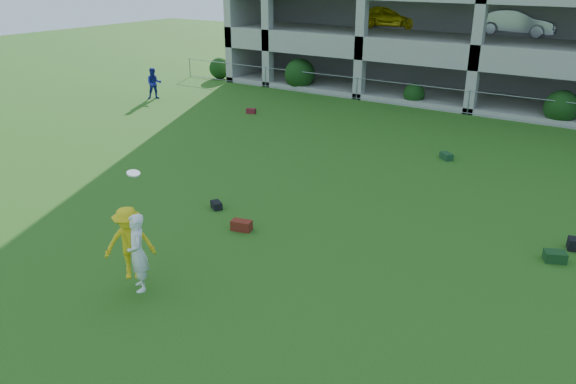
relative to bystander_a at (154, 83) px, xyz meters
The scene contains 10 objects.
ground 20.14m from the bystander_a, 40.93° to the right, with size 100.00×100.00×0.00m, color #235114.
bystander_a is the anchor object (origin of this frame).
bag_red_a 17.34m from the bystander_a, 36.54° to the right, with size 0.55×0.30×0.28m, color #52130E.
bag_black_b 15.68m from the bystander_a, 37.67° to the right, with size 0.40×0.25×0.22m, color black.
bag_green_c 22.66m from the bystander_a, 19.26° to the right, with size 0.50×0.35×0.26m, color #123315.
crate_d 22.67m from the bystander_a, 16.74° to the right, with size 0.35×0.35×0.30m, color black.
bag_red_f 6.35m from the bystander_a, ahead, with size 0.45×0.28×0.24m, color #531C0E.
bag_green_g 16.66m from the bystander_a, ahead, with size 0.50×0.30×0.25m, color #153413.
frisbee_contest 19.72m from the bystander_a, 45.36° to the right, with size 1.44×1.20×2.63m.
fence 16.28m from the bystander_a, 20.94° to the left, with size 36.06×0.06×1.20m.
Camera 1 is at (7.40, -7.98, 6.73)m, focal length 35.00 mm.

